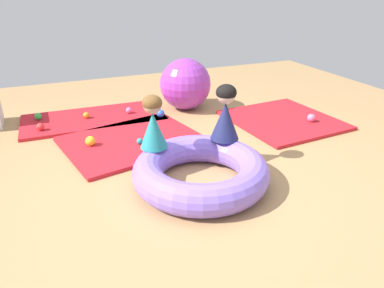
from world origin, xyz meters
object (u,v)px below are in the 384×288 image
(child_in_navy, at_px, (225,113))
(play_ball_blue, at_px, (161,113))
(play_ball_yellow, at_px, (90,141))
(play_ball_teal, at_px, (140,141))
(exercise_ball_large, at_px, (185,84))
(play_ball_pink, at_px, (311,118))
(child_in_teal, at_px, (153,122))
(play_ball_orange, at_px, (86,115))
(play_ball_green, at_px, (38,116))
(inflatable_cushion, at_px, (201,171))
(play_ball_red, at_px, (41,127))
(play_ball_pink_second, at_px, (129,110))

(child_in_navy, distance_m, play_ball_blue, 1.46)
(child_in_navy, bearing_deg, play_ball_yellow, 26.32)
(play_ball_teal, relative_size, exercise_ball_large, 0.09)
(play_ball_pink, bearing_deg, child_in_navy, -161.46)
(child_in_teal, relative_size, play_ball_blue, 4.78)
(play_ball_teal, height_order, play_ball_orange, play_ball_orange)
(play_ball_green, distance_m, play_ball_orange, 0.60)
(play_ball_teal, xyz_separation_m, exercise_ball_large, (0.94, 1.01, 0.28))
(play_ball_pink, height_order, play_ball_blue, play_ball_blue)
(play_ball_blue, bearing_deg, play_ball_pink, -27.44)
(inflatable_cushion, relative_size, play_ball_yellow, 11.51)
(play_ball_yellow, distance_m, play_ball_red, 0.81)
(play_ball_orange, bearing_deg, child_in_teal, -76.04)
(play_ball_green, bearing_deg, play_ball_red, -87.54)
(child_in_teal, xyz_separation_m, play_ball_yellow, (-0.48, 0.77, -0.42))
(play_ball_teal, bearing_deg, play_ball_blue, 56.37)
(child_in_navy, relative_size, play_ball_blue, 5.17)
(play_ball_teal, xyz_separation_m, play_ball_pink_second, (0.13, 1.01, 0.01))
(child_in_navy, xyz_separation_m, play_ball_pink, (1.48, 0.50, -0.44))
(child_in_teal, relative_size, play_ball_pink_second, 6.13)
(play_ball_pink, bearing_deg, play_ball_blue, 152.56)
(play_ball_pink_second, bearing_deg, play_ball_green, 169.69)
(exercise_ball_large, bearing_deg, play_ball_yellow, -149.54)
(play_ball_pink, height_order, play_ball_pink_second, play_ball_pink)
(child_in_teal, bearing_deg, exercise_ball_large, -179.41)
(inflatable_cushion, bearing_deg, play_ball_orange, 109.68)
(play_ball_green, bearing_deg, play_ball_teal, -50.69)
(child_in_navy, xyz_separation_m, child_in_teal, (-0.69, 0.07, -0.02))
(play_ball_pink_second, bearing_deg, child_in_navy, -72.02)
(play_ball_orange, xyz_separation_m, play_ball_red, (-0.56, -0.21, 0.00))
(play_ball_yellow, distance_m, play_ball_green, 1.16)
(inflatable_cushion, xyz_separation_m, play_ball_green, (-1.29, 2.17, -0.05))
(child_in_teal, distance_m, play_ball_yellow, 1.00)
(play_ball_pink_second, distance_m, exercise_ball_large, 0.85)
(inflatable_cushion, height_order, play_ball_blue, inflatable_cushion)
(inflatable_cushion, height_order, play_ball_pink_second, inflatable_cushion)
(play_ball_red, height_order, play_ball_pink_second, play_ball_red)
(inflatable_cushion, relative_size, child_in_navy, 2.26)
(play_ball_orange, height_order, play_ball_red, play_ball_red)
(play_ball_pink, xyz_separation_m, play_ball_green, (-3.15, 1.39, -0.01))
(play_ball_orange, height_order, play_ball_pink_second, same)
(play_ball_blue, bearing_deg, play_ball_orange, 159.38)
(exercise_ball_large, bearing_deg, child_in_navy, -98.93)
(inflatable_cushion, xyz_separation_m, play_ball_blue, (0.17, 1.66, -0.04))
(play_ball_teal, height_order, exercise_ball_large, exercise_ball_large)
(child_in_teal, height_order, play_ball_orange, child_in_teal)
(inflatable_cushion, relative_size, child_in_teal, 2.45)
(play_ball_blue, bearing_deg, exercise_ball_large, 33.33)
(play_ball_pink, xyz_separation_m, play_ball_pink_second, (-2.03, 1.18, -0.01))
(play_ball_blue, height_order, play_ball_yellow, play_ball_yellow)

